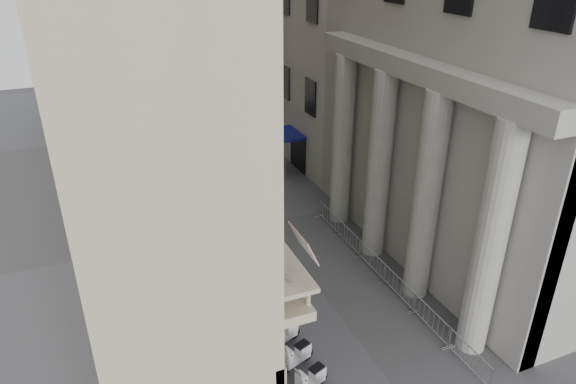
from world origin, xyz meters
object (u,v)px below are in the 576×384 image
Objects in this scene: security_tent at (203,186)px; pedestrian_b at (275,167)px; street_lamp at (189,143)px; pedestrian_a at (261,180)px; info_kiosk at (216,233)px.

security_tent reaches higher than pedestrian_b.
street_lamp is 5.16× the size of pedestrian_a.
security_tent is 0.49× the size of street_lamp.
pedestrian_a is at bearing 44.70° from info_kiosk.
security_tent is 6.19m from pedestrian_a.
street_lamp is at bearing 102.71° from security_tent.
security_tent is 2.98m from info_kiosk.
info_kiosk is 1.03× the size of pedestrian_b.
security_tent is at bearing 60.57° from pedestrian_a.
pedestrian_b is (6.38, 7.39, -0.03)m from info_kiosk.
pedestrian_a is (4.78, 3.44, -1.92)m from security_tent.
pedestrian_a is 2.33m from pedestrian_b.
security_tent is 2.55× the size of pedestrian_b.
pedestrian_a is 1.01× the size of pedestrian_b.
pedestrian_a is (4.74, 5.74, -0.02)m from info_kiosk.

